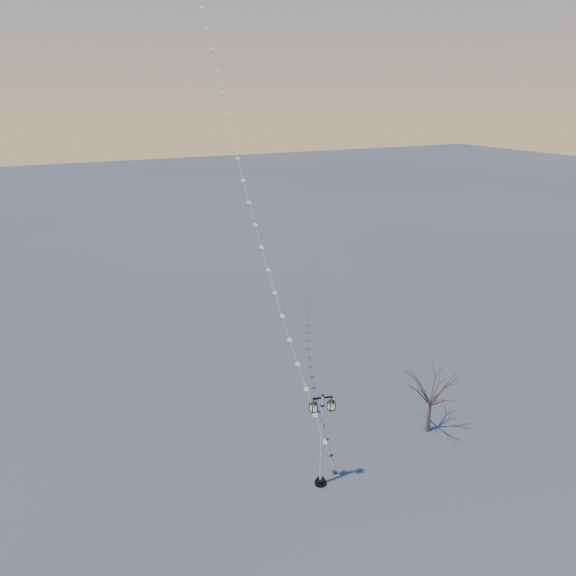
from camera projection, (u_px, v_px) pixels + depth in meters
ground at (333, 502)px, 25.34m from camera, size 300.00×300.00×0.00m
street_lamp at (322, 436)px, 25.54m from camera, size 1.28×0.68×5.18m
bare_tree at (432, 391)px, 29.82m from camera, size 2.31×2.31×3.83m
kite_train at (236, 109)px, 36.26m from camera, size 4.07×34.42×35.08m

